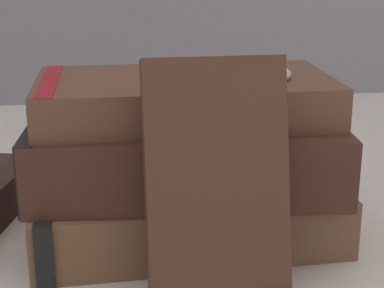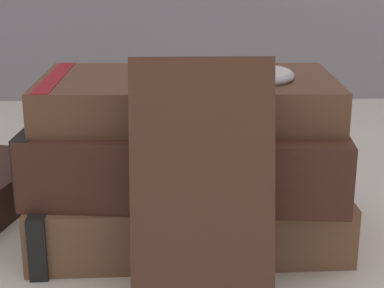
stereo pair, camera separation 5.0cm
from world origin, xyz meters
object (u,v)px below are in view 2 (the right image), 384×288
at_px(book_flat_top, 186,98).
at_px(book_flat_bottom, 187,207).
at_px(book_leaning_front, 202,193).
at_px(pocket_watch, 253,73).
at_px(book_flat_middle, 178,152).

bearing_deg(book_flat_top, book_flat_bottom, 25.82).
relative_size(book_leaning_front, pocket_watch, 2.50).
distance_m(book_flat_middle, pocket_watch, 0.08).
bearing_deg(book_leaning_front, book_flat_top, 94.95).
height_order(book_flat_bottom, pocket_watch, pocket_watch).
xyz_separation_m(book_flat_top, book_leaning_front, (0.01, -0.09, -0.04)).
xyz_separation_m(book_flat_bottom, book_flat_middle, (-0.01, -0.01, 0.05)).
relative_size(book_flat_middle, book_flat_top, 1.08).
bearing_deg(book_flat_middle, book_flat_top, 48.64).
relative_size(book_flat_top, pocket_watch, 3.49).
height_order(book_flat_bottom, book_flat_top, book_flat_top).
bearing_deg(book_flat_top, book_leaning_front, -84.16).
distance_m(book_flat_middle, book_leaning_front, 0.09).
bearing_deg(book_flat_bottom, book_flat_top, -156.88).
xyz_separation_m(book_leaning_front, pocket_watch, (0.04, 0.09, 0.05)).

